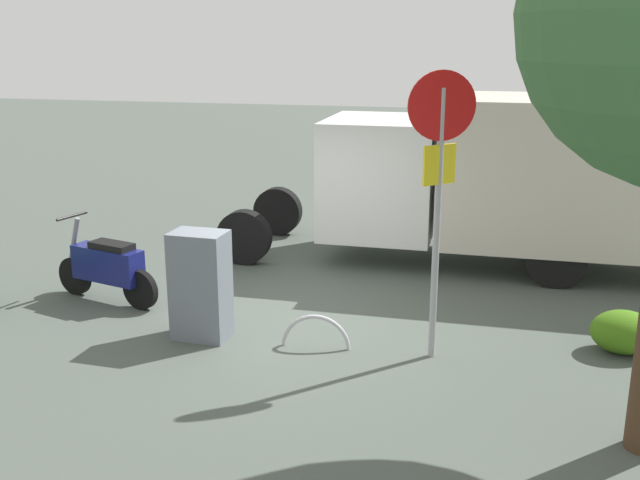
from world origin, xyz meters
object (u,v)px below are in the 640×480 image
box_truck_near (520,173)px  motorcycle (107,267)px  stop_sign (439,172)px  utility_cabinet (201,285)px  bike_rack_hoop (316,347)px

box_truck_near → motorcycle: (5.60, 3.13, -1.03)m
stop_sign → utility_cabinet: size_ratio=2.43×
stop_sign → utility_cabinet: bearing=1.6°
box_truck_near → utility_cabinet: size_ratio=5.87×
bike_rack_hoop → motorcycle: bearing=-14.9°
stop_sign → bike_rack_hoop: size_ratio=3.90×
utility_cabinet → stop_sign: bearing=-178.4°
stop_sign → motorcycle: bearing=-9.7°
stop_sign → utility_cabinet: 3.24m
box_truck_near → utility_cabinet: box_truck_near is taller
box_truck_near → stop_sign: stop_sign is taller
motorcycle → box_truck_near: bearing=-135.4°
box_truck_near → motorcycle: 6.50m
motorcycle → stop_sign: 4.98m
box_truck_near → stop_sign: bearing=76.1°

